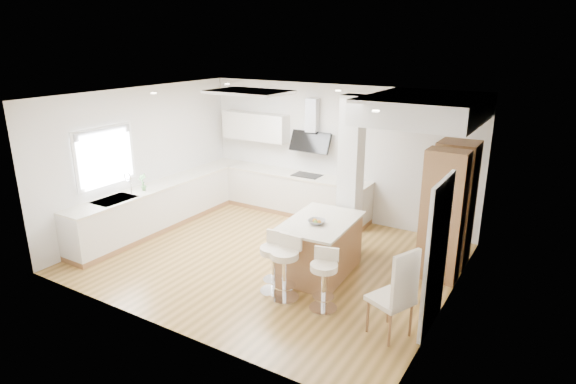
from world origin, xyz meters
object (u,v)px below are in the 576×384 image
Objects in this scene: bar_stool_a at (274,260)px; bar_stool_c at (324,277)px; bar_stool_b at (285,265)px; dining_chair at (398,292)px; peninsula at (320,247)px.

bar_stool_a is 0.86m from bar_stool_c.
dining_chair reaches higher than bar_stool_b.
dining_chair is at bearing -36.71° from peninsula.
dining_chair is at bearing -12.13° from bar_stool_a.
dining_chair is (1.11, -0.15, 0.16)m from bar_stool_c.
bar_stool_a is 0.26m from bar_stool_b.
bar_stool_a is at bearing -162.41° from dining_chair.
bar_stool_c is (0.62, 0.03, -0.04)m from bar_stool_b.
peninsula is at bearing 88.77° from bar_stool_b.
peninsula is at bearing 106.47° from bar_stool_c.
bar_stool_a is 1.98m from dining_chair.
bar_stool_b is at bearing -160.66° from dining_chair.
peninsula is 1.62× the size of bar_stool_b.
peninsula is at bearing 65.23° from bar_stool_a.
bar_stool_b reaches higher than bar_stool_c.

